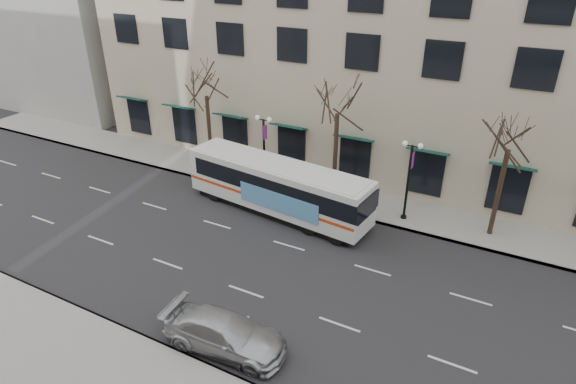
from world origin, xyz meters
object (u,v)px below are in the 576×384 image
Objects in this scene: lamp_post_right at (409,177)px; city_bus at (278,186)px; tree_far_mid at (338,99)px; tree_far_right at (512,133)px; lamp_post_left at (264,148)px; tree_far_left at (205,83)px; silver_car at (225,333)px.

lamp_post_right reaches higher than city_bus.
tree_far_mid is 0.67× the size of city_bus.
city_bus is (-12.39, -3.34, -4.57)m from tree_far_right.
lamp_post_right is at bearing 0.00° from lamp_post_left.
tree_far_mid reaches higher than tree_far_left.
lamp_post_right is at bearing -19.48° from silver_car.
lamp_post_right is (15.01, -0.60, -3.75)m from tree_far_left.
lamp_post_left is at bearing -173.15° from tree_far_mid.
tree_far_right is 17.97m from silver_car.
tree_far_mid reaches higher than lamp_post_right.
city_bus is (2.60, -2.74, -1.09)m from lamp_post_left.
lamp_post_right is (-4.99, -0.60, -3.48)m from tree_far_right.
silver_car is (-3.80, -14.03, -2.16)m from lamp_post_right.
lamp_post_right reaches higher than silver_car.
tree_far_right is at bearing 2.29° from lamp_post_left.
tree_far_mid is 1.58× the size of silver_car.
lamp_post_right is 0.96× the size of silver_car.
tree_far_right is at bearing 21.96° from city_bus.
city_bus is at bearing -159.72° from lamp_post_right.
lamp_post_left is 10.00m from lamp_post_right.
silver_car is at bearing -85.27° from tree_far_mid.
lamp_post_right is at bearing -2.29° from tree_far_left.
tree_far_mid is 6.51m from city_bus.
tree_far_left reaches higher than lamp_post_right.
tree_far_left is at bearing 33.14° from silver_car.
silver_car is at bearing -65.40° from city_bus.
lamp_post_left is 3.93m from city_bus.
tree_far_left is 6.29m from lamp_post_left.
tree_far_right is 6.11m from lamp_post_right.
tree_far_left is 0.66× the size of city_bus.
tree_far_right is 1.55× the size of lamp_post_left.
lamp_post_left is at bearing -177.71° from tree_far_right.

